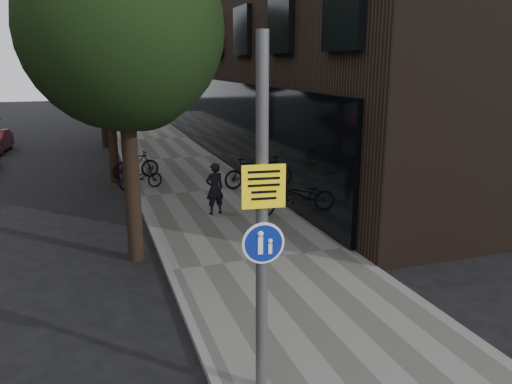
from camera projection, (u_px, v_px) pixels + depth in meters
name	position (u px, v px, depth m)	size (l,w,h in m)	color
ground	(315.00, 335.00, 8.66)	(120.00, 120.00, 0.00)	black
sidewalk	(203.00, 193.00, 17.89)	(4.50, 60.00, 0.12)	slate
curb_edge	(139.00, 198.00, 17.20)	(0.15, 60.00, 0.13)	slate
street_tree_near	(125.00, 38.00, 10.85)	(4.40, 4.40, 7.50)	black
street_tree_mid	(108.00, 48.00, 18.64)	(5.00, 5.00, 7.80)	black
street_tree_far	(100.00, 52.00, 26.90)	(5.00, 5.00, 7.80)	black
signpost	(262.00, 223.00, 6.46)	(0.56, 0.16, 4.85)	#595B5E
pedestrian	(215.00, 189.00, 14.99)	(0.58, 0.38, 1.58)	black
parked_bike_facade_near	(283.00, 197.00, 15.13)	(0.67, 1.92, 1.01)	black
parked_bike_facade_far	(248.00, 173.00, 18.23)	(0.53, 1.86, 1.12)	black
parked_bike_curb_near	(141.00, 178.00, 18.05)	(0.56, 1.62, 0.85)	black
parked_bike_curb_far	(136.00, 165.00, 19.66)	(0.52, 1.84, 1.11)	black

